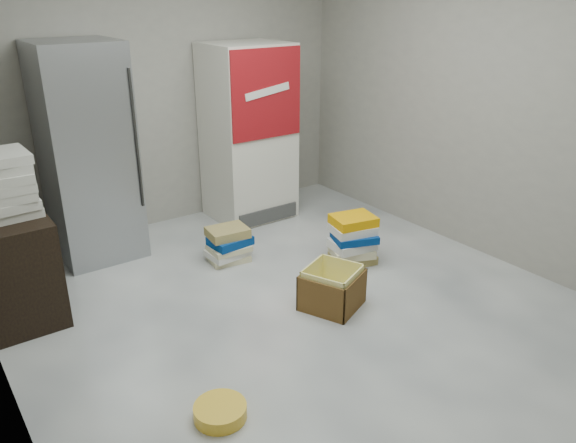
# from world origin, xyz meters

# --- Properties ---
(ground) EXTENTS (5.00, 5.00, 0.00)m
(ground) POSITION_xyz_m (0.00, 0.00, 0.00)
(ground) COLOR silver
(ground) RESTS_ON ground
(room_shell) EXTENTS (4.04, 5.04, 2.82)m
(room_shell) POSITION_xyz_m (0.00, 0.00, 1.80)
(room_shell) COLOR gray
(room_shell) RESTS_ON ground
(steel_fridge) EXTENTS (0.70, 0.72, 1.90)m
(steel_fridge) POSITION_xyz_m (-0.90, 2.13, 0.95)
(steel_fridge) COLOR #AAACB3
(steel_fridge) RESTS_ON ground
(coke_cooler) EXTENTS (0.80, 0.73, 1.80)m
(coke_cooler) POSITION_xyz_m (0.75, 2.12, 0.90)
(coke_cooler) COLOR silver
(coke_cooler) RESTS_ON ground
(wood_shelf) EXTENTS (0.50, 0.80, 0.80)m
(wood_shelf) POSITION_xyz_m (-1.73, 1.40, 0.40)
(wood_shelf) COLOR black
(wood_shelf) RESTS_ON ground
(supply_box_stack) EXTENTS (0.43, 0.44, 0.45)m
(supply_box_stack) POSITION_xyz_m (-1.71, 1.40, 1.03)
(supply_box_stack) COLOR silver
(supply_box_stack) RESTS_ON wood_shelf
(phonebook_stack_main) EXTENTS (0.44, 0.42, 0.45)m
(phonebook_stack_main) POSITION_xyz_m (0.86, 0.59, 0.22)
(phonebook_stack_main) COLOR #99884B
(phonebook_stack_main) RESTS_ON ground
(phonebook_stack_side) EXTENTS (0.39, 0.33, 0.31)m
(phonebook_stack_side) POSITION_xyz_m (-0.01, 1.28, 0.16)
(phonebook_stack_side) COLOR beige
(phonebook_stack_side) RESTS_ON ground
(cardboard_box) EXTENTS (0.53, 0.53, 0.33)m
(cardboard_box) POSITION_xyz_m (0.24, 0.13, 0.13)
(cardboard_box) COLOR yellow
(cardboard_box) RESTS_ON ground
(bucket_lid) EXTENTS (0.41, 0.41, 0.08)m
(bucket_lid) POSITION_xyz_m (-1.07, -0.45, 0.04)
(bucket_lid) COLOR yellow
(bucket_lid) RESTS_ON ground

